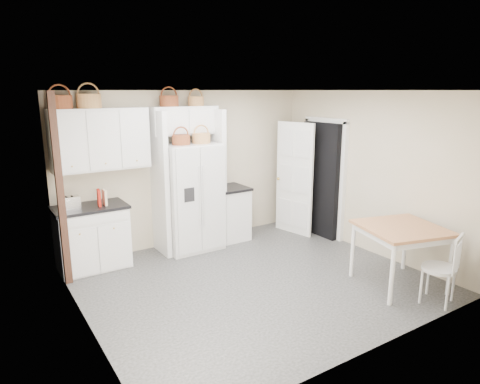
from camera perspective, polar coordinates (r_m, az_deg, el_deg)
floor at (r=6.13m, az=1.94°, el=-11.71°), size 4.50×4.50×0.00m
ceiling at (r=5.55m, az=2.16°, el=13.40°), size 4.50×4.50×0.00m
wall_back at (r=7.39m, az=-6.85°, el=3.19°), size 4.50×0.00×4.50m
wall_left at (r=4.82m, az=-20.53°, el=-3.12°), size 0.00×4.00×4.00m
wall_right at (r=7.20m, az=16.93°, el=2.42°), size 0.00×4.00×4.00m
refrigerator at (r=7.11m, az=-6.62°, el=-0.63°), size 0.91×0.74×1.77m
base_cab_left at (r=6.76m, az=-19.11°, el=-5.85°), size 0.99×0.62×0.92m
base_cab_right at (r=7.63m, az=-1.32°, el=-2.93°), size 0.51×0.62×0.91m
dining_table at (r=6.22m, az=20.48°, el=-8.02°), size 1.24×1.24×0.84m
windsor_chair at (r=5.91m, az=25.04°, el=-9.21°), size 0.55×0.53×0.91m
counter_left at (r=6.62m, az=-19.43°, el=-1.93°), size 1.03×0.67×0.04m
counter_right at (r=7.51m, az=-1.34°, el=0.54°), size 0.56×0.66×0.04m
toaster at (r=6.48m, az=-21.79°, el=-1.39°), size 0.28×0.16×0.19m
cookbook_red at (r=6.54m, az=-18.29°, el=-0.74°), size 0.06×0.17×0.24m
cookbook_cream at (r=6.56m, az=-17.60°, el=-0.70°), size 0.04×0.15×0.23m
basket_upper_a at (r=6.49m, az=-22.87°, el=11.00°), size 0.33×0.33×0.19m
basket_upper_b at (r=6.57m, az=-19.50°, el=11.36°), size 0.34×0.34×0.20m
basket_bridge_a at (r=6.96m, az=-9.43°, el=11.88°), size 0.30×0.30×0.17m
basket_bridge_b at (r=7.16m, az=-5.90°, el=11.96°), size 0.27×0.27×0.15m
basket_fridge_a at (r=6.78m, az=-7.86°, el=6.90°), size 0.29×0.29×0.15m
basket_fridge_b at (r=6.93m, az=-5.19°, el=7.15°), size 0.30×0.30×0.16m
upper_cabinet at (r=6.63m, az=-18.12°, el=6.69°), size 1.40×0.34×0.90m
bridge_cabinet at (r=7.08m, az=-7.53°, el=9.45°), size 1.12×0.34×0.45m
fridge_panel_left at (r=6.89m, az=-10.64°, el=1.03°), size 0.08×0.60×2.30m
fridge_panel_right at (r=7.32m, az=-3.25°, el=1.98°), size 0.08×0.60×2.30m
trim_post at (r=6.12m, az=-22.86°, el=0.07°), size 0.09×0.09×2.60m
doorway_void at (r=7.86m, az=10.84°, el=1.61°), size 0.18×0.85×2.05m
door_slab at (r=7.86m, az=7.26°, el=1.76°), size 0.21×0.79×2.05m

